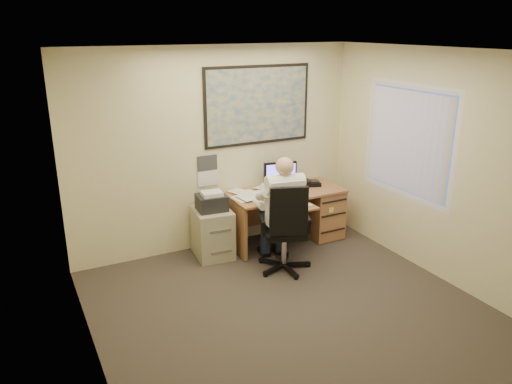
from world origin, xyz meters
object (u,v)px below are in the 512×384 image
desk (304,207)px  filing_cabinet (212,228)px  office_chair (287,245)px  person (283,214)px

desk → filing_cabinet: desk is taller
desk → filing_cabinet: (-1.41, 0.01, -0.06)m
office_chair → filing_cabinet: bearing=149.2°
desk → filing_cabinet: bearing=179.4°
filing_cabinet → desk: bearing=4.7°
office_chair → desk: bearing=66.6°
filing_cabinet → office_chair: 1.05m
desk → office_chair: size_ratio=1.38×
desk → office_chair: (-0.74, -0.79, -0.11)m
filing_cabinet → person: 1.03m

